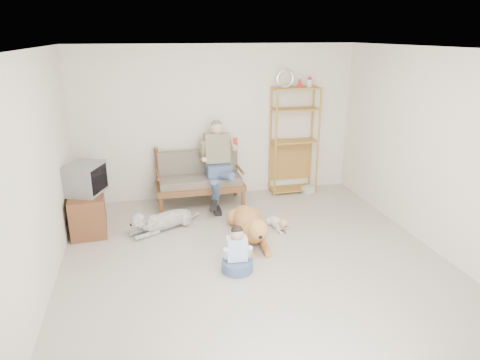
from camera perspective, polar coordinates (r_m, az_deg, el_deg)
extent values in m
plane|color=beige|center=(5.64, 2.44, -11.51)|extent=(5.50, 5.50, 0.00)
plane|color=white|center=(4.86, 2.90, 17.07)|extent=(5.50, 5.50, 0.00)
plane|color=beige|center=(7.69, -2.97, 7.63)|extent=(5.00, 0.00, 5.00)
plane|color=beige|center=(2.79, 18.75, -14.96)|extent=(5.00, 0.00, 5.00)
plane|color=beige|center=(5.04, -25.83, -0.41)|extent=(0.00, 5.50, 5.50)
plane|color=beige|center=(6.23, 25.38, 3.10)|extent=(0.00, 5.50, 5.50)
cube|color=brown|center=(7.45, -5.35, -0.79)|extent=(1.50, 0.70, 0.10)
cube|color=#6B6051|center=(7.42, -5.38, 0.05)|extent=(1.38, 0.60, 0.13)
cube|color=#6B6051|center=(7.57, -5.69, 2.31)|extent=(1.38, 0.12, 0.45)
cylinder|color=brown|center=(7.57, -5.80, 3.88)|extent=(1.40, 0.05, 0.05)
cylinder|color=brown|center=(7.19, -10.50, -3.50)|extent=(0.07, 0.07, 0.30)
cylinder|color=brown|center=(7.64, -10.90, 0.44)|extent=(0.07, 0.07, 0.95)
cylinder|color=brown|center=(7.37, 0.43, -2.60)|extent=(0.07, 0.07, 0.30)
cylinder|color=brown|center=(7.81, -0.61, 1.20)|extent=(0.07, 0.07, 0.95)
cube|color=#4B5A89|center=(7.37, -2.91, 1.40)|extent=(0.41, 0.38, 0.20)
cube|color=#7C7657|center=(7.36, -3.10, 4.26)|extent=(0.43, 0.29, 0.53)
sphere|color=tan|center=(7.25, -3.11, 6.91)|extent=(0.21, 0.21, 0.21)
sphere|color=#5C5851|center=(7.26, -3.14, 7.26)|extent=(0.19, 0.19, 0.19)
cylinder|color=red|center=(7.16, -0.64, 5.29)|extent=(0.07, 0.07, 0.09)
cube|color=#A67B34|center=(7.77, 7.54, 12.06)|extent=(0.83, 0.34, 0.03)
torus|color=silver|center=(7.68, 6.03, 13.27)|extent=(0.33, 0.05, 0.33)
cone|color=red|center=(7.78, 7.96, 12.75)|extent=(0.11, 0.11, 0.17)
cylinder|color=#A67B34|center=(7.67, 4.80, 4.73)|extent=(0.04, 0.04, 1.96)
cylinder|color=#A67B34|center=(7.96, 4.09, 5.29)|extent=(0.04, 0.04, 1.96)
cylinder|color=#A67B34|center=(7.95, 10.41, 5.00)|extent=(0.04, 0.04, 1.96)
cylinder|color=#A67B34|center=(8.24, 9.52, 5.54)|extent=(0.04, 0.04, 1.96)
cube|color=silver|center=(8.17, 9.05, -1.27)|extent=(0.24, 0.20, 0.13)
cube|color=brown|center=(6.90, -19.61, -3.97)|extent=(0.57, 0.93, 0.60)
cube|color=brown|center=(6.73, -21.81, -4.82)|extent=(0.05, 0.40, 0.50)
cube|color=brown|center=(7.13, -21.35, -3.42)|extent=(0.05, 0.40, 0.50)
cube|color=slate|center=(6.72, -19.93, 0.20)|extent=(0.61, 0.67, 0.46)
cube|color=black|center=(6.62, -18.26, 0.11)|extent=(0.19, 0.44, 0.37)
cube|color=silver|center=(7.84, -11.84, -0.51)|extent=(0.12, 0.02, 0.08)
ellipsoid|color=#C68945|center=(6.41, 1.14, -5.74)|extent=(0.45, 1.15, 0.36)
sphere|color=#C68945|center=(6.10, 1.82, -6.85)|extent=(0.36, 0.36, 0.36)
sphere|color=#C68945|center=(5.78, 2.45, -6.67)|extent=(0.28, 0.28, 0.28)
ellipsoid|color=#C68945|center=(5.69, 2.75, -7.47)|extent=(0.13, 0.21, 0.11)
cylinder|color=#C68945|center=(6.97, 0.16, -4.62)|extent=(0.19, 0.45, 0.06)
ellipsoid|color=#C68945|center=(5.79, 1.43, -6.64)|extent=(0.07, 0.09, 0.14)
ellipsoid|color=#C68945|center=(5.83, 3.34, -6.47)|extent=(0.07, 0.09, 0.14)
ellipsoid|color=white|center=(6.71, -9.70, -5.29)|extent=(0.93, 0.67, 0.27)
sphere|color=white|center=(6.59, -11.70, -5.73)|extent=(0.27, 0.27, 0.27)
sphere|color=white|center=(6.45, -13.49, -5.29)|extent=(0.23, 0.23, 0.23)
ellipsoid|color=white|center=(6.42, -14.29, -5.70)|extent=(0.19, 0.16, 0.09)
cylinder|color=white|center=(6.95, -6.52, -4.96)|extent=(0.27, 0.29, 0.04)
ellipsoid|color=white|center=(6.53, -13.63, -5.01)|extent=(0.09, 0.08, 0.11)
ellipsoid|color=white|center=(6.40, -12.98, -5.48)|extent=(0.09, 0.08, 0.11)
ellipsoid|color=silver|center=(6.69, 4.91, -5.67)|extent=(0.24, 0.42, 0.16)
sphere|color=silver|center=(6.59, 5.39, -5.99)|extent=(0.16, 0.16, 0.16)
sphere|color=tan|center=(6.48, 5.82, -5.78)|extent=(0.14, 0.14, 0.14)
ellipsoid|color=tan|center=(6.43, 6.09, -6.12)|extent=(0.08, 0.11, 0.06)
cylinder|color=silver|center=(6.87, 4.14, -5.39)|extent=(0.10, 0.15, 0.03)
cone|color=tan|center=(6.45, 5.38, -5.46)|extent=(0.04, 0.04, 0.05)
cone|color=tan|center=(6.49, 6.17, -5.32)|extent=(0.04, 0.04, 0.05)
torus|color=red|center=(6.50, 5.74, -5.80)|extent=(0.13, 0.13, 0.02)
cylinder|color=#4B5A89|center=(5.52, -0.36, -11.34)|extent=(0.40, 0.40, 0.14)
cube|color=white|center=(5.42, -0.41, -9.12)|extent=(0.26, 0.18, 0.31)
sphere|color=tan|center=(5.31, -0.37, -7.15)|extent=(0.16, 0.16, 0.16)
sphere|color=black|center=(5.31, -0.39, -6.84)|extent=(0.15, 0.15, 0.15)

